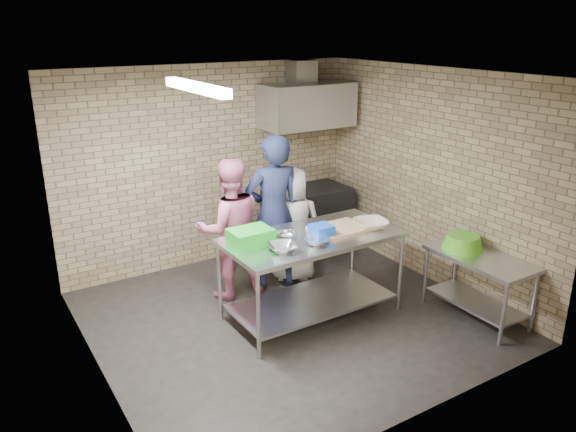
% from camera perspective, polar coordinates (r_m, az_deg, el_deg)
% --- Properties ---
extents(floor, '(4.20, 4.20, 0.00)m').
position_cam_1_polar(floor, '(6.49, 0.19, -10.29)').
color(floor, black).
rests_on(floor, ground).
extents(ceiling, '(4.20, 4.20, 0.00)m').
position_cam_1_polar(ceiling, '(5.67, 0.22, 14.19)').
color(ceiling, black).
rests_on(ceiling, ground).
extents(back_wall, '(4.20, 0.06, 2.70)m').
position_cam_1_polar(back_wall, '(7.64, -7.86, 5.06)').
color(back_wall, tan).
rests_on(back_wall, ground).
extents(front_wall, '(4.20, 0.06, 2.70)m').
position_cam_1_polar(front_wall, '(4.50, 14.01, -5.66)').
color(front_wall, tan).
rests_on(front_wall, ground).
extents(left_wall, '(0.06, 4.00, 2.70)m').
position_cam_1_polar(left_wall, '(5.20, -19.78, -2.78)').
color(left_wall, tan).
rests_on(left_wall, ground).
extents(right_wall, '(0.06, 4.00, 2.70)m').
position_cam_1_polar(right_wall, '(7.24, 14.44, 3.83)').
color(right_wall, tan).
rests_on(right_wall, ground).
extents(prep_table, '(1.96, 0.98, 0.98)m').
position_cam_1_polar(prep_table, '(6.32, 2.43, -6.16)').
color(prep_table, silver).
rests_on(prep_table, floor).
extents(side_counter, '(0.60, 1.20, 0.75)m').
position_cam_1_polar(side_counter, '(6.68, 18.73, -6.85)').
color(side_counter, silver).
rests_on(side_counter, floor).
extents(stove, '(1.20, 0.70, 0.90)m').
position_cam_1_polar(stove, '(8.24, 2.01, -0.26)').
color(stove, black).
rests_on(stove, floor).
extents(range_hood, '(1.30, 0.60, 0.60)m').
position_cam_1_polar(range_hood, '(7.89, 1.95, 11.22)').
color(range_hood, silver).
rests_on(range_hood, back_wall).
extents(hood_duct, '(0.35, 0.30, 0.30)m').
position_cam_1_polar(hood_duct, '(7.96, 1.36, 14.56)').
color(hood_duct, '#A5A8AD').
rests_on(hood_duct, back_wall).
extents(wall_shelf, '(0.80, 0.20, 0.04)m').
position_cam_1_polar(wall_shelf, '(8.23, 2.94, 10.28)').
color(wall_shelf, '#3F2B19').
rests_on(wall_shelf, back_wall).
extents(fluorescent_fixture, '(0.10, 1.25, 0.08)m').
position_cam_1_polar(fluorescent_fixture, '(5.21, -9.35, 12.84)').
color(fluorescent_fixture, white).
rests_on(fluorescent_fixture, ceiling).
extents(green_crate, '(0.44, 0.33, 0.17)m').
position_cam_1_polar(green_crate, '(5.85, -3.83, -2.16)').
color(green_crate, green).
rests_on(green_crate, prep_table).
extents(blue_tub, '(0.22, 0.22, 0.14)m').
position_cam_1_polar(blue_tub, '(6.05, 3.43, -1.57)').
color(blue_tub, blue).
rests_on(blue_tub, prep_table).
extents(cutting_board, '(0.60, 0.46, 0.03)m').
position_cam_1_polar(cutting_board, '(6.30, 5.23, -1.30)').
color(cutting_board, tan).
rests_on(cutting_board, prep_table).
extents(mixing_bowl_a, '(0.38, 0.38, 0.08)m').
position_cam_1_polar(mixing_bowl_a, '(5.70, -0.52, -3.24)').
color(mixing_bowl_a, '#B3B6BA').
rests_on(mixing_bowl_a, prep_table).
extents(mixing_bowl_b, '(0.29, 0.29, 0.07)m').
position_cam_1_polar(mixing_bowl_b, '(6.00, -0.14, -2.08)').
color(mixing_bowl_b, '#BABDC1').
rests_on(mixing_bowl_b, prep_table).
extents(mixing_bowl_c, '(0.35, 0.35, 0.07)m').
position_cam_1_polar(mixing_bowl_c, '(5.89, 2.90, -2.53)').
color(mixing_bowl_c, '#B8BABF').
rests_on(mixing_bowl_c, prep_table).
extents(ceramic_bowl, '(0.47, 0.47, 0.09)m').
position_cam_1_polar(ceramic_bowl, '(6.40, 8.44, -0.80)').
color(ceramic_bowl, beige).
rests_on(ceramic_bowl, prep_table).
extents(green_basin, '(0.46, 0.46, 0.17)m').
position_cam_1_polar(green_basin, '(6.63, 17.40, -2.56)').
color(green_basin, '#59C626').
rests_on(green_basin, side_counter).
extents(bottle_red, '(0.07, 0.07, 0.18)m').
position_cam_1_polar(bottle_red, '(8.08, 1.48, 10.92)').
color(bottle_red, '#B22619').
rests_on(bottle_red, wall_shelf).
extents(bottle_green, '(0.06, 0.06, 0.15)m').
position_cam_1_polar(bottle_green, '(8.31, 3.82, 11.01)').
color(bottle_green, green).
rests_on(bottle_green, wall_shelf).
extents(man_navy, '(0.79, 0.60, 1.96)m').
position_cam_1_polar(man_navy, '(6.82, -1.48, 0.27)').
color(man_navy, black).
rests_on(man_navy, floor).
extents(woman_pink, '(0.95, 0.81, 1.72)m').
position_cam_1_polar(woman_pink, '(6.69, -5.95, -1.33)').
color(woman_pink, '#D37092').
rests_on(woman_pink, floor).
extents(woman_white, '(0.87, 0.79, 1.49)m').
position_cam_1_polar(woman_white, '(7.12, 0.54, -0.91)').
color(woman_white, silver).
rests_on(woman_white, floor).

